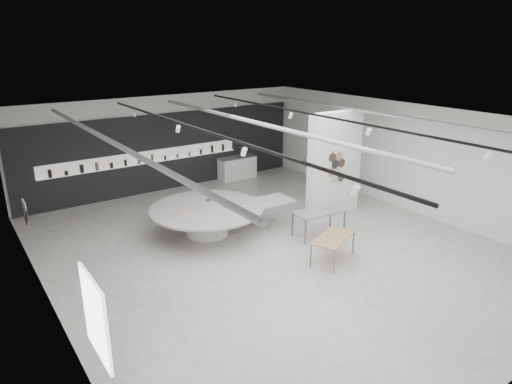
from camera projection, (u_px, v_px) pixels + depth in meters
room at (268, 181)px, 12.84m from camera, size 12.02×14.02×3.82m
back_wall_display at (166, 152)px, 18.40m from camera, size 11.80×0.27×3.10m
partition_column at (334, 164)px, 15.65m from camera, size 2.20×0.38×3.60m
display_island at (209, 217)px, 14.29m from camera, size 4.60×3.68×0.91m
sample_table_wood at (333, 239)px, 12.57m from camera, size 1.66×1.27×0.70m
sample_table_stone at (319, 213)px, 14.15m from camera, size 1.65×0.95×0.81m
kitchen_counter at (237, 168)px, 20.13m from camera, size 1.71×0.67×1.35m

